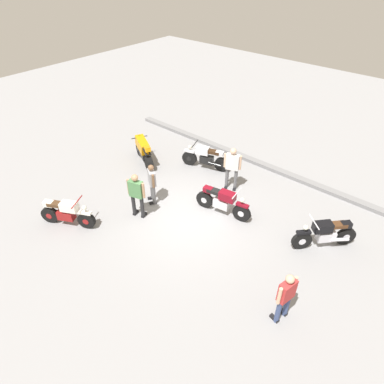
% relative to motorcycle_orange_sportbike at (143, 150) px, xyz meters
% --- Properties ---
extents(ground_plane, '(40.00, 40.00, 0.00)m').
position_rel_motorcycle_orange_sportbike_xyz_m(ground_plane, '(3.96, -1.54, -0.59)').
color(ground_plane, gray).
extents(curb_edge, '(14.00, 0.30, 0.15)m').
position_rel_motorcycle_orange_sportbike_xyz_m(curb_edge, '(3.96, 3.06, -0.52)').
color(curb_edge, gray).
rests_on(curb_edge, ground).
extents(motorcycle_orange_sportbike, '(1.84, 1.05, 1.14)m').
position_rel_motorcycle_orange_sportbike_xyz_m(motorcycle_orange_sportbike, '(0.00, 0.00, 0.00)').
color(motorcycle_orange_sportbike, black).
rests_on(motorcycle_orange_sportbike, ground).
extents(motorcycle_maroon_cruiser, '(2.08, 0.70, 1.09)m').
position_rel_motorcycle_orange_sportbike_xyz_m(motorcycle_maroon_cruiser, '(4.67, -0.62, -0.07)').
color(motorcycle_maroon_cruiser, black).
rests_on(motorcycle_maroon_cruiser, ground).
extents(motorcycle_cream_vintage, '(1.80, 1.07, 1.07)m').
position_rel_motorcycle_orange_sportbike_xyz_m(motorcycle_cream_vintage, '(1.05, -4.48, -0.11)').
color(motorcycle_cream_vintage, black).
rests_on(motorcycle_cream_vintage, ground).
extents(motorcycle_black_cruiser, '(1.48, 1.64, 1.09)m').
position_rel_motorcycle_orange_sportbike_xyz_m(motorcycle_black_cruiser, '(8.05, 0.15, -0.07)').
color(motorcycle_black_cruiser, black).
rests_on(motorcycle_black_cruiser, ground).
extents(motorcycle_silver_cruiser, '(2.01, 0.90, 1.09)m').
position_rel_motorcycle_orange_sportbike_xyz_m(motorcycle_silver_cruiser, '(2.35, 1.35, -0.07)').
color(motorcycle_silver_cruiser, black).
rests_on(motorcycle_silver_cruiser, ground).
extents(person_in_white_shirt, '(0.65, 0.45, 1.75)m').
position_rel_motorcycle_orange_sportbike_xyz_m(person_in_white_shirt, '(4.00, 0.85, 0.41)').
color(person_in_white_shirt, '#59595B').
rests_on(person_in_white_shirt, ground).
extents(person_in_red_shirt, '(0.39, 0.64, 1.63)m').
position_rel_motorcycle_orange_sportbike_xyz_m(person_in_red_shirt, '(8.31, -3.02, 0.33)').
color(person_in_red_shirt, '#384772').
rests_on(person_in_red_shirt, ground).
extents(person_in_green_shirt, '(0.66, 0.42, 1.73)m').
position_rel_motorcycle_orange_sportbike_xyz_m(person_in_green_shirt, '(2.53, -2.63, 0.40)').
color(person_in_green_shirt, '#262628').
rests_on(person_in_green_shirt, ground).
extents(person_in_gray_shirt, '(0.57, 0.48, 1.57)m').
position_rel_motorcycle_orange_sportbike_xyz_m(person_in_gray_shirt, '(2.32, -1.71, 0.29)').
color(person_in_gray_shirt, '#59595B').
rests_on(person_in_gray_shirt, ground).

